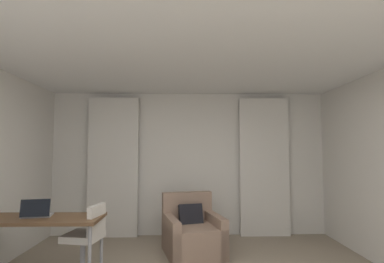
{
  "coord_description": "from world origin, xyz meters",
  "views": [
    {
      "loc": [
        -0.08,
        -2.53,
        1.52
      ],
      "look_at": [
        0.02,
        1.46,
        1.79
      ],
      "focal_mm": 27.86,
      "sensor_mm": 36.0,
      "label": 1
    }
  ],
  "objects_px": {
    "armchair": "(192,234)",
    "desk_chair": "(86,246)",
    "desk": "(39,223)",
    "laptop": "(37,213)"
  },
  "relations": [
    {
      "from": "desk_chair",
      "to": "laptop",
      "type": "xyz_separation_m",
      "value": [
        -0.57,
        -0.05,
        0.4
      ]
    },
    {
      "from": "desk_chair",
      "to": "laptop",
      "type": "height_order",
      "value": "laptop"
    },
    {
      "from": "desk_chair",
      "to": "desk",
      "type": "bearing_deg",
      "value": -172.5
    },
    {
      "from": "desk",
      "to": "desk_chair",
      "type": "height_order",
      "value": "desk_chair"
    },
    {
      "from": "armchair",
      "to": "desk",
      "type": "distance_m",
      "value": 2.1
    },
    {
      "from": "armchair",
      "to": "desk_chair",
      "type": "relative_size",
      "value": 1.17
    },
    {
      "from": "desk",
      "to": "desk_chair",
      "type": "distance_m",
      "value": 0.61
    },
    {
      "from": "armchair",
      "to": "desk",
      "type": "height_order",
      "value": "armchair"
    },
    {
      "from": "armchair",
      "to": "laptop",
      "type": "xyz_separation_m",
      "value": [
        -1.87,
        -0.91,
        0.51
      ]
    },
    {
      "from": "desk",
      "to": "laptop",
      "type": "relative_size",
      "value": 4.0
    }
  ]
}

